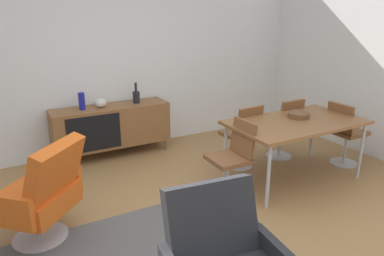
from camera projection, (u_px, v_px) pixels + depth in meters
ground_plane at (195, 238)px, 3.26m from camera, size 8.32×8.32×0.00m
wall_back at (104, 54)px, 4.99m from camera, size 6.80×0.12×2.80m
sideboard at (112, 126)px, 5.01m from camera, size 1.60×0.45×0.72m
vase_cobalt at (100, 103)px, 4.85m from camera, size 0.16×0.16×0.13m
vase_sculptural_dark at (136, 96)px, 5.07m from camera, size 0.10×0.10×0.29m
vase_ceramic_small at (82, 101)px, 4.72m from camera, size 0.08×0.08×0.23m
dining_table at (296, 124)px, 4.21m from camera, size 1.60×0.90×0.74m
wooden_bowl_on_table at (299, 115)px, 4.33m from camera, size 0.26×0.26×0.06m
dining_chair_back_right at (284, 126)px, 4.91m from camera, size 0.41×0.43×0.86m
dining_chair_back_left at (243, 134)px, 4.59m from camera, size 0.43×0.45×0.86m
dining_chair_far_end at (345, 131)px, 4.69m from camera, size 0.43×0.40×0.86m
dining_chair_near_window at (233, 156)px, 3.87m from camera, size 0.43×0.41×0.86m
lounge_chair_red at (41, 193)px, 3.11m from camera, size 0.91×0.91×0.95m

